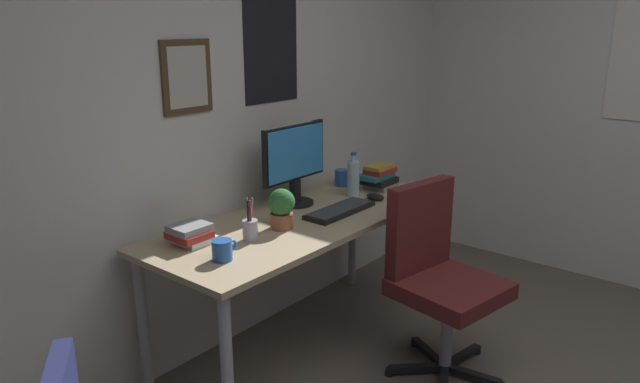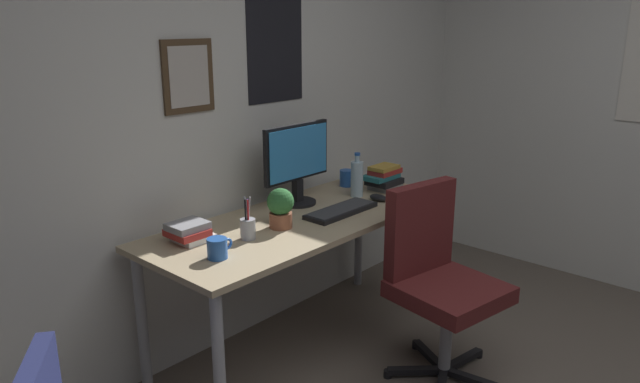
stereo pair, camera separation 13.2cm
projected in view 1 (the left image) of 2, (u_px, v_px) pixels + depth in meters
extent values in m
cube|color=silver|center=(218.00, 104.00, 2.96)|extent=(4.40, 0.08, 2.60)
cube|color=#4C3823|center=(186.00, 77.00, 2.72)|extent=(0.28, 0.02, 0.34)
cube|color=beige|center=(188.00, 77.00, 2.72)|extent=(0.22, 0.00, 0.28)
cube|color=black|center=(271.00, 49.00, 3.12)|extent=(0.40, 0.01, 0.56)
cube|color=tan|center=(305.00, 219.00, 3.00)|extent=(1.73, 0.68, 0.03)
cylinder|color=#9EA0A5|center=(227.00, 373.00, 2.33)|extent=(0.05, 0.05, 0.71)
cylinder|color=#9EA0A5|center=(428.00, 253.00, 3.53)|extent=(0.05, 0.05, 0.71)
cylinder|color=#9EA0A5|center=(144.00, 329.00, 2.67)|extent=(0.05, 0.05, 0.71)
cylinder|color=#9EA0A5|center=(352.00, 233.00, 3.87)|extent=(0.05, 0.05, 0.71)
cube|color=#591E1E|center=(450.00, 289.00, 2.83)|extent=(0.53, 0.53, 0.08)
cube|color=#591E1E|center=(420.00, 227.00, 2.90)|extent=(0.43, 0.14, 0.45)
cylinder|color=#9EA0A5|center=(447.00, 335.00, 2.90)|extent=(0.07, 0.07, 0.42)
cube|color=black|center=(461.00, 356.00, 3.03)|extent=(0.28, 0.09, 0.03)
cylinder|color=black|center=(477.00, 349.00, 3.13)|extent=(0.05, 0.05, 0.04)
cube|color=black|center=(429.00, 353.00, 3.07)|extent=(0.17, 0.27, 0.03)
cylinder|color=black|center=(415.00, 342.00, 3.20)|extent=(0.05, 0.05, 0.04)
cube|color=black|center=(417.00, 368.00, 2.93)|extent=(0.22, 0.23, 0.03)
cylinder|color=black|center=(389.00, 372.00, 2.93)|extent=(0.05, 0.05, 0.04)
cube|color=black|center=(444.00, 383.00, 2.81)|extent=(0.27, 0.16, 0.03)
cube|color=black|center=(472.00, 375.00, 2.88)|extent=(0.08, 0.28, 0.03)
cylinder|color=black|center=(295.00, 202.00, 3.19)|extent=(0.20, 0.20, 0.01)
cube|color=black|center=(295.00, 190.00, 3.18)|extent=(0.05, 0.04, 0.12)
cube|color=black|center=(294.00, 152.00, 3.12)|extent=(0.46, 0.02, 0.30)
cube|color=#338CD8|center=(297.00, 153.00, 3.11)|extent=(0.43, 0.00, 0.27)
cube|color=black|center=(340.00, 210.00, 3.05)|extent=(0.43, 0.15, 0.02)
cube|color=#38383A|center=(340.00, 208.00, 3.05)|extent=(0.41, 0.13, 0.00)
ellipsoid|color=black|center=(375.00, 197.00, 3.26)|extent=(0.06, 0.11, 0.04)
cylinder|color=silver|center=(353.00, 179.00, 3.31)|extent=(0.07, 0.07, 0.20)
cylinder|color=silver|center=(354.00, 158.00, 3.28)|extent=(0.03, 0.03, 0.04)
cylinder|color=#2659B2|center=(354.00, 154.00, 3.27)|extent=(0.03, 0.03, 0.01)
cylinder|color=#2659B2|center=(341.00, 178.00, 3.54)|extent=(0.08, 0.08, 0.10)
torus|color=#2659B2|center=(347.00, 175.00, 3.57)|extent=(0.05, 0.01, 0.05)
cylinder|color=#2659B2|center=(222.00, 250.00, 2.43)|extent=(0.09, 0.09, 0.09)
torus|color=#2659B2|center=(232.00, 245.00, 2.47)|extent=(0.05, 0.01, 0.05)
cylinder|color=brown|center=(282.00, 221.00, 2.81)|extent=(0.11, 0.11, 0.07)
sphere|color=#2D6B33|center=(281.00, 202.00, 2.79)|extent=(0.13, 0.13, 0.13)
ellipsoid|color=#287A38|center=(273.00, 198.00, 2.77)|extent=(0.07, 0.08, 0.02)
ellipsoid|color=#287A38|center=(282.00, 199.00, 2.82)|extent=(0.07, 0.08, 0.02)
ellipsoid|color=#287A38|center=(282.00, 202.00, 2.74)|extent=(0.08, 0.07, 0.02)
cylinder|color=#9EA0A5|center=(250.00, 230.00, 2.66)|extent=(0.07, 0.07, 0.09)
cylinder|color=#263FBF|center=(250.00, 214.00, 2.63)|extent=(0.01, 0.01, 0.13)
cylinder|color=red|center=(251.00, 215.00, 2.62)|extent=(0.01, 0.01, 0.13)
cylinder|color=black|center=(248.00, 214.00, 2.63)|extent=(0.01, 0.01, 0.13)
cylinder|color=#9EA0A5|center=(251.00, 212.00, 2.64)|extent=(0.01, 0.03, 0.14)
cylinder|color=#9EA0A5|center=(249.00, 213.00, 2.63)|extent=(0.01, 0.02, 0.14)
cube|color=gray|center=(380.00, 186.00, 3.48)|extent=(0.15, 0.15, 0.03)
cube|color=black|center=(379.00, 181.00, 3.46)|extent=(0.19, 0.16, 0.03)
cube|color=#26727A|center=(376.00, 176.00, 3.45)|extent=(0.21, 0.13, 0.03)
cube|color=#B22D28|center=(380.00, 171.00, 3.46)|extent=(0.19, 0.12, 0.03)
cube|color=gold|center=(379.00, 167.00, 3.44)|extent=(0.17, 0.11, 0.02)
cube|color=silver|center=(195.00, 239.00, 2.64)|extent=(0.15, 0.15, 0.03)
cube|color=#B22D28|center=(189.00, 235.00, 2.61)|extent=(0.15, 0.16, 0.03)
cube|color=gray|center=(190.00, 228.00, 2.60)|extent=(0.16, 0.14, 0.03)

